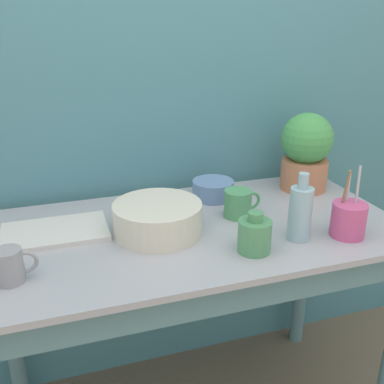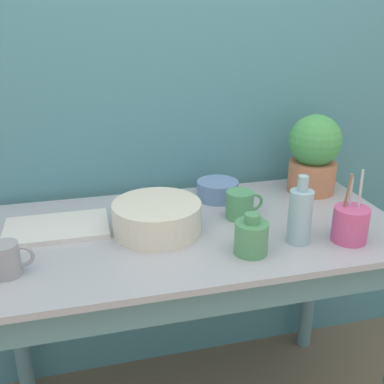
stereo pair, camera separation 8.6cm
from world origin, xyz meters
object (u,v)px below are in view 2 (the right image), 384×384
object	(u,v)px
bottle_tall	(300,215)
utensil_cup	(350,224)
potted_plant	(314,153)
bowl_small_blue	(218,190)
tray_board	(57,228)
bottle_short	(251,237)
bowl_wash_large	(157,217)
mug_green	(240,205)
mug_grey	(7,259)

from	to	relation	value
bottle_tall	utensil_cup	world-z (taller)	utensil_cup
potted_plant	bowl_small_blue	size ratio (longest dim) A/B	1.95
tray_board	bottle_short	bearing A→B (deg)	-27.91
bowl_wash_large	bottle_tall	bearing A→B (deg)	-23.35
bowl_wash_large	bottle_tall	distance (m)	0.43
utensil_cup	bowl_small_blue	bearing A→B (deg)	124.70
bowl_wash_large	utensil_cup	bearing A→B (deg)	-19.94
bowl_wash_large	bowl_small_blue	bearing A→B (deg)	39.00
bottle_tall	tray_board	bearing A→B (deg)	159.82
potted_plant	utensil_cup	distance (m)	0.41
potted_plant	bowl_small_blue	bearing A→B (deg)	177.60
bowl_small_blue	utensil_cup	xyz separation A→B (m)	(0.28, -0.41, 0.02)
bowl_wash_large	mug_green	bearing A→B (deg)	7.15
potted_plant	mug_green	distance (m)	0.39
bottle_short	bowl_small_blue	bearing A→B (deg)	85.99
bottle_tall	potted_plant	bearing A→B (deg)	57.25
bottle_tall	bowl_small_blue	xyz separation A→B (m)	(-0.13, 0.38, -0.05)
bottle_short	tray_board	size ratio (longest dim) A/B	0.38
tray_board	utensil_cup	bearing A→B (deg)	-18.51
bottle_tall	bowl_small_blue	size ratio (longest dim) A/B	1.38
mug_grey	tray_board	world-z (taller)	mug_grey
potted_plant	bottle_tall	world-z (taller)	potted_plant
bottle_short	tray_board	world-z (taller)	bottle_short
mug_grey	bowl_small_blue	world-z (taller)	mug_grey
utensil_cup	tray_board	world-z (taller)	utensil_cup
bottle_tall	bottle_short	world-z (taller)	bottle_tall
potted_plant	bowl_small_blue	world-z (taller)	potted_plant
mug_green	tray_board	world-z (taller)	mug_green
mug_grey	bowl_wash_large	bearing A→B (deg)	19.97
potted_plant	bowl_wash_large	xyz separation A→B (m)	(-0.62, -0.19, -0.10)
potted_plant	mug_green	xyz separation A→B (m)	(-0.34, -0.16, -0.10)
bowl_wash_large	bowl_small_blue	xyz separation A→B (m)	(0.26, 0.21, -0.01)
bowl_small_blue	utensil_cup	distance (m)	0.49
bowl_wash_large	utensil_cup	xyz separation A→B (m)	(0.54, -0.20, 0.01)
bowl_small_blue	mug_grey	bearing A→B (deg)	-151.85
bowl_wash_large	potted_plant	bearing A→B (deg)	17.35
utensil_cup	bottle_tall	bearing A→B (deg)	169.54
bowl_wash_large	mug_green	size ratio (longest dim) A/B	2.14
bowl_wash_large	tray_board	xyz separation A→B (m)	(-0.30, 0.09, -0.04)
mug_green	utensil_cup	xyz separation A→B (m)	(0.26, -0.23, 0.01)
bottle_short	utensil_cup	bearing A→B (deg)	0.04
potted_plant	bottle_tall	size ratio (longest dim) A/B	1.41
mug_grey	bottle_short	bearing A→B (deg)	-4.05
bottle_tall	mug_grey	bearing A→B (deg)	178.74
bottle_short	mug_grey	xyz separation A→B (m)	(-0.65, 0.05, -0.00)
utensil_cup	potted_plant	bearing A→B (deg)	78.03
bowl_wash_large	utensil_cup	distance (m)	0.57
potted_plant	bottle_tall	bearing A→B (deg)	-122.75
bottle_tall	bottle_short	xyz separation A→B (m)	(-0.16, -0.03, -0.04)
mug_green	utensil_cup	size ratio (longest dim) A/B	0.58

